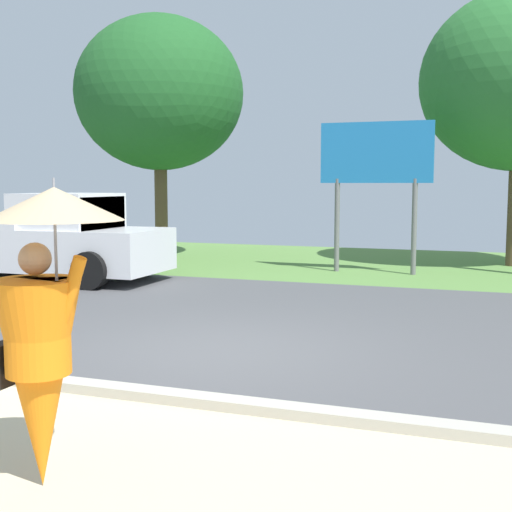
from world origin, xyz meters
TOP-DOWN VIEW (x-y plane):
  - ground_plane at (0.00, 2.95)m, footprint 40.00×22.00m
  - monk_pedestrian at (0.42, -3.94)m, footprint 1.03×0.92m
  - pickup_truck at (-5.91, 4.67)m, footprint 5.20×2.28m
  - roadside_billboard at (0.61, 8.06)m, footprint 2.60×0.12m
  - tree_left_far at (-5.62, 9.32)m, footprint 4.63×4.63m

SIDE VIEW (x-z plane):
  - ground_plane at x=0.00m, z-range -0.15..0.05m
  - pickup_truck at x=-5.91m, z-range -0.07..1.81m
  - monk_pedestrian at x=0.42m, z-range 0.00..2.13m
  - roadside_billboard at x=0.61m, z-range 0.80..4.30m
  - tree_left_far at x=-5.62m, z-range 1.21..7.88m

